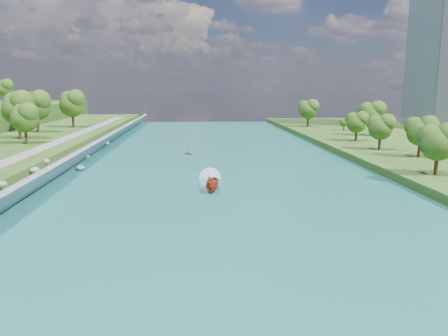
{
  "coord_description": "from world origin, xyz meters",
  "views": [
    {
      "loc": [
        -3.81,
        -49.55,
        14.71
      ],
      "look_at": [
        0.6,
        16.46,
        2.5
      ],
      "focal_mm": 35.0,
      "sensor_mm": 36.0,
      "label": 1
    }
  ],
  "objects": [
    {
      "name": "riverside_path",
      "position": [
        -32.5,
        20.0,
        3.55
      ],
      "size": [
        3.0,
        200.0,
        0.1
      ],
      "primitive_type": "cube",
      "color": "gray",
      "rests_on": "berm_west"
    },
    {
      "name": "ground",
      "position": [
        0.0,
        0.0,
        0.0
      ],
      "size": [
        260.0,
        260.0,
        0.0
      ],
      "primitive_type": "plane",
      "color": "#2D5119",
      "rests_on": "ground"
    },
    {
      "name": "trees_east",
      "position": [
        38.14,
        37.0,
        6.29
      ],
      "size": [
        18.33,
        145.34,
        11.28
      ],
      "color": "#234813",
      "rests_on": "berm_east"
    },
    {
      "name": "river_water",
      "position": [
        0.0,
        20.0,
        0.05
      ],
      "size": [
        55.0,
        240.0,
        0.1
      ],
      "primitive_type": "cube",
      "color": "#1B6468",
      "rests_on": "ground"
    },
    {
      "name": "raft",
      "position": [
        -5.3,
        46.9,
        0.44
      ],
      "size": [
        3.03,
        3.4,
        1.48
      ],
      "rotation": [
        0.0,
        0.0,
        0.45
      ],
      "color": "gray",
      "rests_on": "river_water"
    },
    {
      "name": "motorboat",
      "position": [
        -1.46,
        12.43,
        0.91
      ],
      "size": [
        3.6,
        19.26,
        2.18
      ],
      "rotation": [
        0.0,
        0.0,
        3.0
      ],
      "color": "#AB270D",
      "rests_on": "river_water"
    },
    {
      "name": "riprap_bank",
      "position": [
        -25.85,
        19.48,
        1.8
      ],
      "size": [
        4.32,
        236.0,
        4.07
      ],
      "color": "slate",
      "rests_on": "ground"
    }
  ]
}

